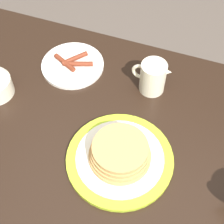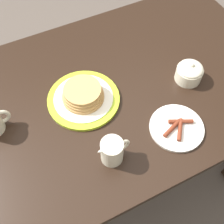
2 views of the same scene
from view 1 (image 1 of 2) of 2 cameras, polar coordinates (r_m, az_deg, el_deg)
The scene contains 4 objects.
dining_table at distance 0.93m, azimuth 2.24°, elevation -11.88°, with size 1.58×0.80×0.77m.
pancake_plate at distance 0.80m, azimuth 1.23°, elevation -7.49°, with size 0.25×0.25×0.07m.
side_plate_bacon at distance 1.01m, azimuth -6.55°, elevation 7.83°, with size 0.18×0.18×0.02m.
creamer_pitcher at distance 0.92m, azimuth 6.83°, elevation 5.85°, with size 0.11×0.07×0.10m.
Camera 1 is at (-0.10, 0.37, 1.50)m, focal length 55.00 mm.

